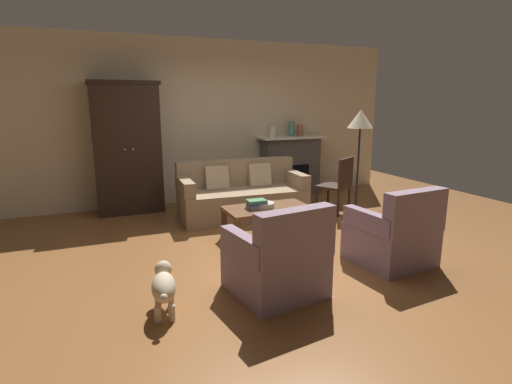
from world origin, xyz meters
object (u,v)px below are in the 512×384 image
at_px(armchair_near_left, 278,262).
at_px(armchair_near_right, 394,236).
at_px(fruit_bowl, 264,205).
at_px(dog, 164,286).
at_px(fireplace, 290,165).
at_px(mantel_vase_cream, 273,131).
at_px(book_stack, 257,204).
at_px(mantel_vase_jade, 291,129).
at_px(floor_lamp, 360,126).
at_px(armoire, 127,148).
at_px(coffee_table, 268,211).
at_px(side_chair_wooden, 339,182).
at_px(couch, 242,196).
at_px(mantel_vase_terracotta, 300,130).

height_order(armchair_near_left, armchair_near_right, same).
xyz_separation_m(fruit_bowl, dog, (-1.55, -1.44, -0.21)).
bearing_deg(fireplace, mantel_vase_cream, -177.30).
xyz_separation_m(book_stack, mantel_vase_jade, (1.59, 2.12, 0.78)).
bearing_deg(floor_lamp, dog, -152.95).
relative_size(armoire, dog, 3.64).
height_order(coffee_table, side_chair_wooden, side_chair_wooden).
height_order(armoire, armchair_near_right, armoire).
distance_m(book_stack, mantel_vase_jade, 2.77).
relative_size(coffee_table, armchair_near_left, 1.25).
xyz_separation_m(armoire, book_stack, (1.36, -2.06, -0.56)).
height_order(couch, fruit_bowl, couch).
bearing_deg(dog, mantel_vase_terracotta, 47.75).
height_order(fireplace, floor_lamp, floor_lamp).
distance_m(armoire, dog, 3.58).
xyz_separation_m(mantel_vase_terracotta, floor_lamp, (-0.11, -1.96, 0.20)).
bearing_deg(fireplace, dog, -130.48).
bearing_deg(couch, mantel_vase_cream, 45.61).
bearing_deg(fruit_bowl, armchair_near_left, -108.91).
relative_size(armchair_near_left, dog, 1.55).
bearing_deg(dog, armoire, 88.45).
xyz_separation_m(fireplace, coffee_table, (-1.44, -2.15, -0.20)).
bearing_deg(fruit_bowl, couch, 84.61).
bearing_deg(mantel_vase_jade, book_stack, -126.88).
distance_m(fireplace, armoire, 2.99).
relative_size(mantel_vase_terracotta, dog, 0.37).
xyz_separation_m(book_stack, dog, (-1.45, -1.43, -0.23)).
height_order(mantel_vase_cream, mantel_vase_terracotta, mantel_vase_terracotta).
bearing_deg(fireplace, floor_lamp, -87.92).
xyz_separation_m(armoire, armchair_near_left, (0.95, -3.55, -0.72)).
relative_size(armoire, armchair_near_left, 2.35).
bearing_deg(armoire, mantel_vase_terracotta, 1.10).
distance_m(armchair_near_left, dog, 1.04).
height_order(coffee_table, mantel_vase_terracotta, mantel_vase_terracotta).
distance_m(mantel_vase_cream, armchair_near_left, 4.06).
distance_m(coffee_table, floor_lamp, 1.85).
bearing_deg(book_stack, mantel_vase_jade, 53.12).
distance_m(mantel_vase_terracotta, side_chair_wooden, 1.64).
distance_m(fireplace, side_chair_wooden, 1.49).
xyz_separation_m(couch, fruit_bowl, (-0.10, -1.08, 0.13)).
bearing_deg(coffee_table, fireplace, 56.12).
distance_m(mantel_vase_jade, armchair_near_right, 3.60).
bearing_deg(floor_lamp, mantel_vase_cream, 102.99).
height_order(couch, mantel_vase_cream, mantel_vase_cream).
bearing_deg(book_stack, floor_lamp, 5.66).
bearing_deg(book_stack, mantel_vase_terracotta, 50.14).
relative_size(fruit_bowl, armchair_near_right, 0.32).
relative_size(floor_lamp, dog, 2.90).
height_order(mantel_vase_jade, dog, mantel_vase_jade).
distance_m(mantel_vase_jade, floor_lamp, 1.97).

